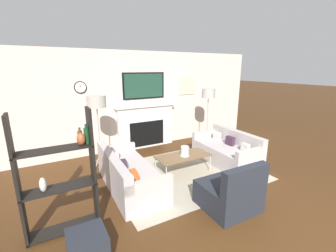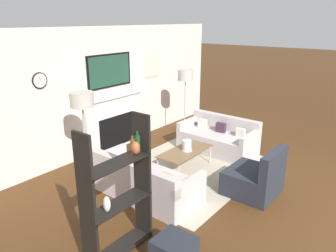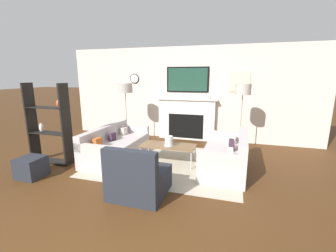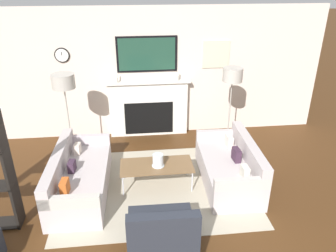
{
  "view_description": "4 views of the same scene",
  "coord_description": "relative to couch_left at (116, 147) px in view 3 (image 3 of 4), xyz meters",
  "views": [
    {
      "loc": [
        -2.52,
        -0.83,
        2.25
      ],
      "look_at": [
        -0.09,
        3.48,
        0.97
      ],
      "focal_mm": 24.0,
      "sensor_mm": 36.0,
      "label": 1
    },
    {
      "loc": [
        -4.86,
        -0.36,
        2.84
      ],
      "look_at": [
        0.12,
        3.49,
        0.77
      ],
      "focal_mm": 35.0,
      "sensor_mm": 36.0,
      "label": 2
    },
    {
      "loc": [
        1.34,
        -1.51,
        1.88
      ],
      "look_at": [
        -0.09,
        3.31,
        0.75
      ],
      "focal_mm": 24.0,
      "sensor_mm": 36.0,
      "label": 3
    },
    {
      "loc": [
        -0.32,
        -1.6,
        3.29
      ],
      "look_at": [
        0.25,
        3.46,
        0.88
      ],
      "focal_mm": 35.0,
      "sensor_mm": 36.0,
      "label": 4
    }
  ],
  "objects": [
    {
      "name": "coffee_table",
      "position": [
        1.27,
        0.03,
        0.11
      ],
      "size": [
        1.2,
        0.56,
        0.4
      ],
      "color": "brown",
      "rests_on": "ground_plane"
    },
    {
      "name": "armchair",
      "position": [
        1.22,
        -1.44,
        0.01
      ],
      "size": [
        0.85,
        0.83,
        0.85
      ],
      "color": "#22262E",
      "rests_on": "ground_plane"
    },
    {
      "name": "shelf_unit",
      "position": [
        -1.17,
        -0.67,
        0.59
      ],
      "size": [
        0.95,
        0.28,
        1.73
      ],
      "color": "black",
      "rests_on": "ground_plane"
    },
    {
      "name": "hurricane_candle",
      "position": [
        1.29,
        0.01,
        0.23
      ],
      "size": [
        0.21,
        0.21,
        0.21
      ],
      "color": "silver",
      "rests_on": "coffee_table"
    },
    {
      "name": "fireplace_wall",
      "position": [
        1.26,
        2.09,
        0.96
      ],
      "size": [
        7.48,
        0.28,
        2.7
      ],
      "color": "beige",
      "rests_on": "ground_plane"
    },
    {
      "name": "couch_right",
      "position": [
        2.52,
        -0.0,
        0.02
      ],
      "size": [
        0.89,
        1.7,
        0.76
      ],
      "color": "#B9AFAE",
      "rests_on": "ground_plane"
    },
    {
      "name": "ottoman",
      "position": [
        -1.0,
        -1.39,
        -0.07
      ],
      "size": [
        0.44,
        0.44,
        0.38
      ],
      "color": "#22262E",
      "rests_on": "ground_plane"
    },
    {
      "name": "couch_left",
      "position": [
        0.0,
        0.0,
        0.0
      ],
      "size": [
        0.86,
        1.92,
        0.71
      ],
      "color": "#B9AFAE",
      "rests_on": "ground_plane"
    },
    {
      "name": "floor_lamp_left",
      "position": [
        -0.26,
        1.1,
        1.27
      ],
      "size": [
        0.4,
        0.4,
        1.69
      ],
      "color": "#9E998E",
      "rests_on": "ground_plane"
    },
    {
      "name": "floor_lamp_right",
      "position": [
        2.78,
        1.1,
        1.28
      ],
      "size": [
        0.36,
        0.36,
        1.71
      ],
      "color": "#9E998E",
      "rests_on": "ground_plane"
    },
    {
      "name": "area_rug",
      "position": [
        1.26,
        -0.0,
        -0.26
      ],
      "size": [
        3.13,
        2.44,
        0.01
      ],
      "color": "#ADA48E",
      "rests_on": "ground_plane"
    }
  ]
}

